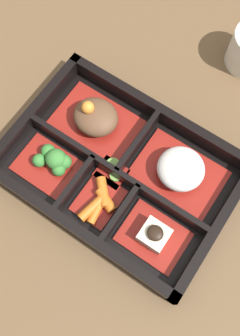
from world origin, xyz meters
The scene contains 9 objects.
ground_plane centered at (0.00, 0.00, 0.00)m, with size 3.00×3.00×0.00m, color brown.
bento_base centered at (0.00, 0.00, 0.01)m, with size 0.33×0.23×0.01m.
bento_rim centered at (0.00, 0.00, 0.02)m, with size 0.33×0.23×0.04m.
bowl_stew centered at (-0.08, 0.05, 0.03)m, with size 0.13×0.09×0.05m.
bowl_rice centered at (0.08, 0.05, 0.03)m, with size 0.13×0.09×0.04m.
bowl_greens centered at (-0.09, -0.05, 0.02)m, with size 0.09×0.07×0.04m.
bowl_carrots centered at (0.00, -0.06, 0.02)m, with size 0.06×0.07×0.02m.
bowl_tofu centered at (0.09, -0.06, 0.02)m, with size 0.09×0.07×0.04m.
bowl_pickles centered at (-0.01, -0.01, 0.01)m, with size 0.04×0.04×0.01m.
Camera 1 is at (0.11, -0.16, 0.57)m, focal length 42.00 mm.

